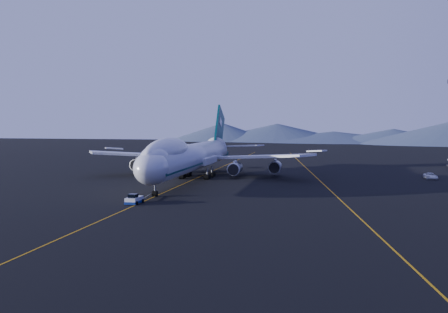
# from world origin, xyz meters

# --- Properties ---
(ground) EXTENTS (500.00, 500.00, 0.00)m
(ground) POSITION_xyz_m (0.00, 0.00, 0.00)
(ground) COLOR black
(ground) RESTS_ON ground
(taxiway_line_main) EXTENTS (0.25, 220.00, 0.01)m
(taxiway_line_main) POSITION_xyz_m (0.00, 0.00, 0.01)
(taxiway_line_main) COLOR #CC890C
(taxiway_line_main) RESTS_ON ground
(taxiway_line_side) EXTENTS (28.08, 198.09, 0.01)m
(taxiway_line_side) POSITION_xyz_m (30.00, 10.00, 0.01)
(taxiway_line_side) COLOR #CC890C
(taxiway_line_side) RESTS_ON ground
(boeing_747) EXTENTS (59.62, 72.43, 19.37)m
(boeing_747) POSITION_xyz_m (0.00, 0.03, 5.81)
(boeing_747) COLOR silver
(boeing_747) RESTS_ON ground
(pushback_tug) EXTENTS (2.42, 4.12, 1.78)m
(pushback_tug) POSITION_xyz_m (-0.84, -34.98, 0.56)
(pushback_tug) COLOR silver
(pushback_tug) RESTS_ON ground
(service_van) EXTENTS (2.77, 5.49, 1.49)m
(service_van) POSITION_xyz_m (57.61, 14.77, 0.74)
(service_van) COLOR white
(service_van) RESTS_ON ground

